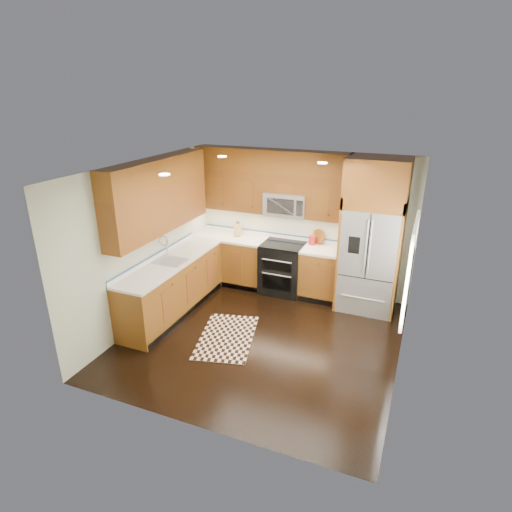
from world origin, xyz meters
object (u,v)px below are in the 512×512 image
at_px(range, 283,268).
at_px(knife_block, 238,230).
at_px(rug, 227,337).
at_px(utensil_crock, 312,238).
at_px(refrigerator, 372,237).

relative_size(range, knife_block, 3.20).
distance_m(rug, utensil_crock, 2.42).
height_order(range, knife_block, knife_block).
xyz_separation_m(range, refrigerator, (1.55, -0.04, 0.83)).
bearing_deg(knife_block, refrigerator, -3.83).
xyz_separation_m(refrigerator, rug, (-1.81, -1.82, -1.30)).
xyz_separation_m(range, rug, (-0.26, -1.85, -0.46)).
relative_size(refrigerator, utensil_crock, 7.50).
relative_size(rug, utensil_crock, 3.86).
distance_m(refrigerator, rug, 2.87).
xyz_separation_m(range, knife_block, (-0.96, 0.13, 0.59)).
height_order(refrigerator, knife_block, refrigerator).
relative_size(refrigerator, knife_block, 8.81).
relative_size(rug, knife_block, 4.53).
height_order(refrigerator, utensil_crock, refrigerator).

